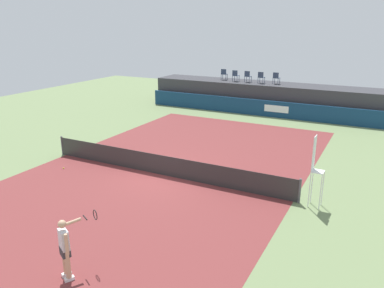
% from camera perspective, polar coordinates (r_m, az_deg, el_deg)
% --- Properties ---
extents(ground_plane, '(48.00, 48.00, 0.00)m').
position_cam_1_polar(ground_plane, '(20.09, 0.08, -1.76)').
color(ground_plane, '#6B7F51').
extents(court_inner, '(12.00, 22.00, 0.00)m').
position_cam_1_polar(court_inner, '(17.65, -4.42, -4.61)').
color(court_inner, maroon).
rests_on(court_inner, ground).
extents(sponsor_wall, '(18.00, 0.22, 1.20)m').
position_cam_1_polar(sponsor_wall, '(29.32, 9.61, 5.42)').
color(sponsor_wall, navy).
rests_on(sponsor_wall, ground).
extents(spectator_platform, '(18.00, 2.80, 2.20)m').
position_cam_1_polar(spectator_platform, '(30.91, 10.70, 6.93)').
color(spectator_platform, '#38383D').
rests_on(spectator_platform, ground).
extents(spectator_chair_far_left, '(0.48, 0.48, 0.89)m').
position_cam_1_polar(spectator_chair_far_left, '(32.00, 4.81, 10.42)').
color(spectator_chair_far_left, '#2D3D56').
rests_on(spectator_chair_far_left, spectator_platform).
extents(spectator_chair_left, '(0.46, 0.46, 0.89)m').
position_cam_1_polar(spectator_chair_left, '(31.19, 6.52, 10.18)').
color(spectator_chair_left, '#2D3D56').
rests_on(spectator_chair_left, spectator_platform).
extents(spectator_chair_center, '(0.47, 0.47, 0.89)m').
position_cam_1_polar(spectator_chair_center, '(30.85, 8.32, 10.03)').
color(spectator_chair_center, '#2D3D56').
rests_on(spectator_chair_center, spectator_platform).
extents(spectator_chair_right, '(0.47, 0.47, 0.89)m').
position_cam_1_polar(spectator_chair_right, '(30.42, 10.30, 9.83)').
color(spectator_chair_right, '#2D3D56').
rests_on(spectator_chair_right, spectator_platform).
extents(spectator_chair_far_right, '(0.47, 0.47, 0.89)m').
position_cam_1_polar(spectator_chair_far_right, '(30.33, 12.47, 9.68)').
color(spectator_chair_far_right, '#2D3D56').
rests_on(spectator_chair_far_right, spectator_platform).
extents(umpire_chair, '(0.45, 0.45, 2.76)m').
position_cam_1_polar(umpire_chair, '(14.87, 17.96, -3.24)').
color(umpire_chair, white).
rests_on(umpire_chair, ground).
extents(tennis_net, '(12.40, 0.02, 0.95)m').
position_cam_1_polar(tennis_net, '(17.48, -4.45, -3.18)').
color(tennis_net, '#2D2D2D').
rests_on(tennis_net, ground).
extents(net_post_near, '(0.10, 0.10, 1.00)m').
position_cam_1_polar(net_post_near, '(21.25, -18.82, -0.22)').
color(net_post_near, '#4C4C51').
rests_on(net_post_near, ground).
extents(net_post_far, '(0.10, 0.10, 1.00)m').
position_cam_1_polar(net_post_far, '(15.35, 15.79, -6.77)').
color(net_post_far, '#4C4C51').
rests_on(net_post_far, ground).
extents(tennis_player, '(0.66, 1.26, 1.77)m').
position_cam_1_polar(tennis_player, '(11.06, -18.34, -14.42)').
color(tennis_player, white).
rests_on(tennis_player, court_inner).
extents(tennis_ball, '(0.07, 0.07, 0.07)m').
position_cam_1_polar(tennis_ball, '(19.30, -18.65, -3.44)').
color(tennis_ball, '#D8EA33').
rests_on(tennis_ball, court_inner).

